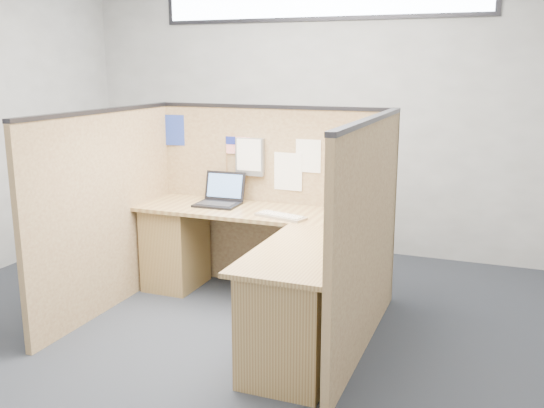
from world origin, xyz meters
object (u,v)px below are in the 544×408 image
at_px(laptop, 221,197).
at_px(keyboard, 281,216).
at_px(l_desk, 260,269).
at_px(mouse, 349,223).

bearing_deg(laptop, keyboard, -24.21).
bearing_deg(l_desk, laptop, 138.66).
bearing_deg(keyboard, l_desk, -93.99).
relative_size(keyboard, mouse, 4.07).
relative_size(l_desk, laptop, 5.49).
distance_m(l_desk, keyboard, 0.42).
xyz_separation_m(laptop, keyboard, (0.62, -0.25, -0.05)).
xyz_separation_m(laptop, mouse, (1.15, -0.29, -0.04)).
xyz_separation_m(l_desk, laptop, (-0.54, 0.48, 0.40)).
bearing_deg(keyboard, mouse, 11.66).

